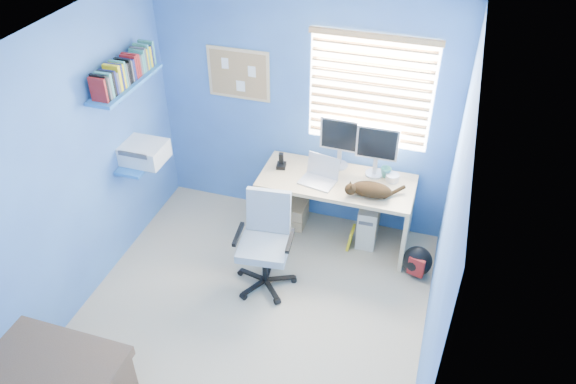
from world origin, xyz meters
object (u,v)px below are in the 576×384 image
(cat, at_px, (372,190))
(office_chair, at_px, (266,253))
(desk, at_px, (335,210))
(tower_pc, at_px, (369,220))
(laptop, at_px, (318,173))

(cat, relative_size, office_chair, 0.41)
(desk, height_order, tower_pc, desk)
(cat, xyz_separation_m, office_chair, (-0.83, -0.64, -0.46))
(laptop, xyz_separation_m, tower_pc, (0.50, 0.21, -0.62))
(laptop, xyz_separation_m, office_chair, (-0.29, -0.70, -0.50))
(laptop, height_order, tower_pc, laptop)
(desk, xyz_separation_m, office_chair, (-0.46, -0.80, -0.02))
(office_chair, bearing_deg, laptop, 67.24)
(laptop, distance_m, office_chair, 0.91)
(tower_pc, height_order, office_chair, office_chair)
(laptop, relative_size, office_chair, 0.35)
(desk, bearing_deg, tower_pc, 19.30)
(desk, relative_size, cat, 3.95)
(office_chair, bearing_deg, desk, 59.84)
(cat, xyz_separation_m, tower_pc, (-0.03, 0.27, -0.58))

